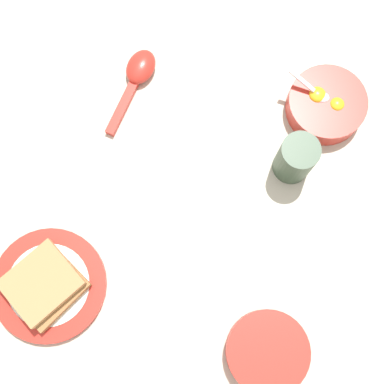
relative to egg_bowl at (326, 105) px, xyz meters
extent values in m
plane|color=beige|center=(-0.20, -0.15, -0.02)|extent=(3.00, 3.00, 0.00)
cylinder|color=red|center=(0.00, 0.00, 0.00)|extent=(0.13, 0.13, 0.04)
cylinder|color=white|center=(0.00, 0.00, 0.00)|extent=(0.11, 0.11, 0.02)
ellipsoid|color=yellow|center=(0.01, 0.00, 0.02)|extent=(0.02, 0.02, 0.01)
ellipsoid|color=yellow|center=(-0.02, 0.01, 0.02)|extent=(0.03, 0.03, 0.02)
cylinder|color=black|center=(-0.01, 0.00, 0.01)|extent=(0.02, 0.02, 0.00)
ellipsoid|color=silver|center=(-0.01, 0.00, 0.02)|extent=(0.03, 0.02, 0.01)
cube|color=silver|center=(-0.05, 0.02, 0.04)|extent=(0.05, 0.02, 0.03)
cylinder|color=red|center=(-0.39, -0.38, -0.01)|extent=(0.18, 0.18, 0.01)
cylinder|color=white|center=(-0.39, -0.38, -0.01)|extent=(0.13, 0.13, 0.00)
cube|color=#9E7042|center=(-0.39, -0.38, 0.00)|extent=(0.14, 0.14, 0.02)
cube|color=tan|center=(-0.39, -0.38, 0.02)|extent=(0.13, 0.14, 0.02)
ellipsoid|color=red|center=(-0.32, 0.01, -0.01)|extent=(0.06, 0.07, 0.03)
cube|color=red|center=(-0.34, -0.06, -0.01)|extent=(0.04, 0.10, 0.01)
cylinder|color=red|center=(-0.04, -0.41, 0.00)|extent=(0.13, 0.13, 0.04)
cylinder|color=white|center=(-0.04, -0.41, 0.01)|extent=(0.10, 0.10, 0.01)
cylinder|color=#334733|center=(-0.04, -0.11, 0.03)|extent=(0.06, 0.06, 0.09)
cylinder|color=#472B16|center=(-0.04, -0.11, 0.06)|extent=(0.05, 0.05, 0.01)
camera|label=1|loc=(-0.16, -0.38, 0.84)|focal=50.00mm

